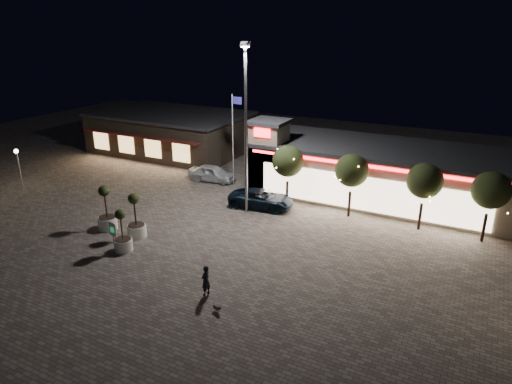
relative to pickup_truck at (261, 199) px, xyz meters
The scene contains 18 objects.
ground 9.93m from the pickup_truck, 104.24° to the right, with size 90.00×90.00×0.00m, color #71665B.
retail_building 9.53m from the pickup_truck, 41.32° to the left, with size 20.40×8.40×6.10m.
restaurant_building 19.49m from the pickup_truck, 147.74° to the left, with size 16.40×11.00×4.30m.
floodlight_pole 6.53m from the pickup_truck, 105.23° to the right, with size 0.60×0.40×12.38m.
flagpole 6.84m from the pickup_truck, 141.92° to the left, with size 0.95×0.10×8.00m.
lamp_post_west 21.26m from the pickup_truck, 164.68° to the right, with size 0.36×0.36×3.48m.
string_tree_a 3.55m from the pickup_truck, 41.84° to the left, with size 2.42×2.42×4.79m.
string_tree_b 7.30m from the pickup_truck, 12.05° to the left, with size 2.42×2.42×4.79m.
string_tree_c 12.00m from the pickup_truck, ahead, with size 2.42×2.42×4.79m.
string_tree_d 15.89m from the pickup_truck, ahead, with size 2.42×2.42×4.79m.
pickup_truck is the anchor object (origin of this frame).
white_sedan 7.61m from the pickup_truck, 152.20° to the left, with size 1.76×4.37×1.49m, color silver.
pedestrian 12.56m from the pickup_truck, 76.69° to the right, with size 0.61×0.40×1.68m, color black.
dog 13.96m from the pickup_truck, 72.19° to the right, with size 0.49×0.30×0.26m.
planter_left 11.43m from the pickup_truck, 132.15° to the right, with size 1.31×1.31×3.21m.
planter_mid 11.34m from the pickup_truck, 113.21° to the right, with size 1.14×1.14×2.81m.
planter_right 9.90m from the pickup_truck, 120.63° to the right, with size 1.27×1.27×3.11m.
valet_sign 11.90m from the pickup_truck, 113.68° to the right, with size 0.66×0.15×1.99m.
Camera 1 is at (17.20, -19.84, 13.50)m, focal length 32.00 mm.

